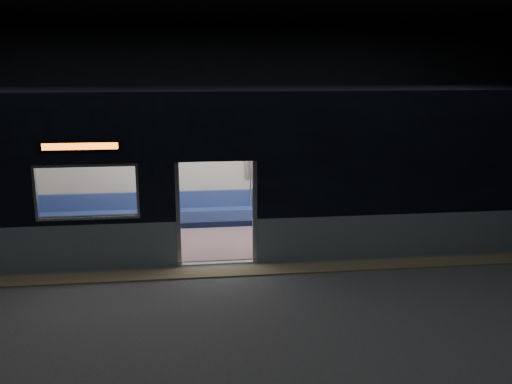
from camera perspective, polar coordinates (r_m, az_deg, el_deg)
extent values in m
cube|color=#47494C|center=(9.83, -3.73, -9.69)|extent=(24.00, 14.00, 0.01)
cube|color=black|center=(16.09, -5.35, 8.42)|extent=(24.00, 0.04, 5.00)
cube|color=black|center=(2.50, 5.46, -18.41)|extent=(24.00, 0.04, 5.00)
cube|color=#8C7F59|center=(10.34, -3.91, -8.41)|extent=(22.80, 0.50, 0.03)
cube|color=gray|center=(11.92, 19.94, -4.04)|extent=(8.30, 0.12, 0.90)
cube|color=black|center=(11.57, 20.55, 3.57)|extent=(8.30, 0.12, 2.30)
cube|color=black|center=(10.19, -4.30, 6.45)|extent=(1.40, 0.12, 1.15)
cube|color=#B7BABC|center=(10.49, -8.20, -2.37)|extent=(0.08, 0.14, 2.05)
cube|color=#B7BABC|center=(10.56, -0.14, -2.13)|extent=(0.08, 0.14, 2.05)
cube|color=black|center=(10.32, -18.01, 4.61)|extent=(1.50, 0.04, 0.18)
cube|color=#F75D0E|center=(10.31, -18.02, 4.60)|extent=(1.34, 0.03, 0.12)
cube|color=beige|center=(13.19, -4.85, 3.46)|extent=(18.00, 0.12, 3.20)
cube|color=black|center=(11.58, -4.72, 10.46)|extent=(18.00, 3.00, 0.15)
cube|color=#7D5B60|center=(12.17, -4.43, -5.04)|extent=(17.76, 2.76, 0.04)
cube|color=beige|center=(11.65, -4.63, 5.92)|extent=(17.76, 2.76, 0.10)
cube|color=#31418D|center=(13.17, -4.68, -2.60)|extent=(11.00, 0.48, 0.41)
cube|color=#31418D|center=(13.25, -4.75, -0.69)|extent=(11.00, 0.10, 0.40)
cube|color=#866264|center=(11.41, -21.07, -5.97)|extent=(4.40, 0.48, 0.41)
cube|color=#866264|center=(11.68, 12.26, -4.92)|extent=(4.40, 0.48, 0.41)
cylinder|color=silver|center=(10.76, -9.31, -1.22)|extent=(0.04, 0.04, 2.26)
cylinder|color=silver|center=(12.96, -8.96, 1.24)|extent=(0.04, 0.04, 2.26)
cylinder|color=silver|center=(10.85, 0.76, -0.93)|extent=(0.04, 0.04, 2.26)
cylinder|color=silver|center=(13.03, -0.58, 1.46)|extent=(0.04, 0.04, 2.26)
cylinder|color=silver|center=(12.78, -4.82, 4.74)|extent=(11.00, 0.03, 0.03)
cube|color=black|center=(13.76, 13.76, -1.04)|extent=(0.16, 0.45, 0.15)
cube|color=black|center=(13.83, 14.53, -1.02)|extent=(0.16, 0.45, 0.15)
cylinder|color=black|center=(13.64, 13.99, -2.35)|extent=(0.10, 0.10, 0.43)
cylinder|color=black|center=(13.72, 14.77, -2.32)|extent=(0.10, 0.10, 0.43)
cube|color=#D85B81|center=(13.96, 13.88, -0.77)|extent=(0.38, 0.21, 0.19)
cylinder|color=#D85B81|center=(13.91, 13.91, 0.58)|extent=(0.42, 0.42, 0.49)
sphere|color=tan|center=(13.82, 14.02, 1.98)|extent=(0.20, 0.20, 0.20)
sphere|color=black|center=(13.85, 13.97, 2.17)|extent=(0.21, 0.21, 0.21)
cube|color=black|center=(13.70, 14.33, -0.54)|extent=(0.32, 0.30, 0.13)
cube|color=white|center=(13.25, 1.43, 3.15)|extent=(1.11, 0.03, 0.72)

